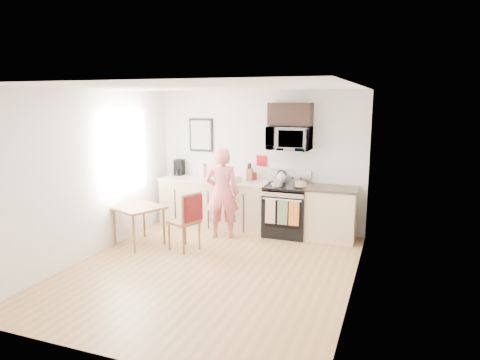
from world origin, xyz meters
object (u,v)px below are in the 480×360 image
(dining_table, at_px, (139,211))
(cake, at_px, (301,185))
(microwave, at_px, (289,138))
(person, at_px, (222,193))
(chair, at_px, (190,214))
(range, at_px, (286,212))

(dining_table, relative_size, cake, 3.23)
(microwave, distance_m, person, 1.54)
(microwave, height_order, chair, microwave)
(range, bearing_deg, chair, -131.95)
(person, height_order, dining_table, person)
(chair, bearing_deg, dining_table, -159.52)
(dining_table, bearing_deg, microwave, 34.04)
(microwave, relative_size, person, 0.47)
(dining_table, xyz_separation_m, cake, (2.47, 1.34, 0.37))
(chair, bearing_deg, range, 68.63)
(microwave, xyz_separation_m, chair, (-1.25, -1.49, -1.13))
(microwave, bearing_deg, range, -89.94)
(range, distance_m, dining_table, 2.61)
(person, relative_size, dining_table, 2.00)
(cake, bearing_deg, microwave, 149.67)
(person, xyz_separation_m, dining_table, (-1.16, -0.86, -0.22))
(person, bearing_deg, dining_table, 17.96)
(microwave, bearing_deg, person, -148.87)
(person, bearing_deg, chair, 58.16)
(dining_table, distance_m, chair, 0.96)
(range, height_order, cake, range)
(microwave, distance_m, dining_table, 2.91)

